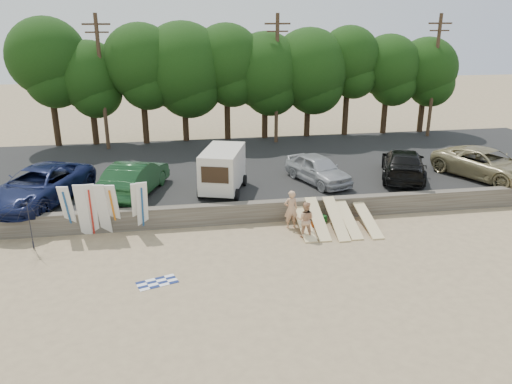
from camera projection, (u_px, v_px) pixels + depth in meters
ground at (304, 245)px, 21.91m from camera, size 120.00×120.00×0.00m
seawall at (289, 210)px, 24.53m from camera, size 44.00×0.50×1.00m
parking_lot at (262, 169)px, 31.56m from camera, size 44.00×14.50×0.70m
treeline at (236, 66)px, 36.10m from camera, size 32.84×6.33×8.85m
utility_poles at (277, 77)px, 35.29m from camera, size 25.80×0.26×9.00m
box_trailer at (223, 168)px, 26.01m from camera, size 2.88×4.00×2.31m
car_0 at (39, 186)px, 24.59m from camera, size 5.17×7.09×1.79m
car_1 at (135, 178)px, 25.83m from camera, size 3.56×5.65×1.76m
car_2 at (318, 169)px, 27.68m from camera, size 3.28×4.91×1.55m
car_3 at (403, 164)px, 28.44m from camera, size 4.33×6.16×1.66m
car_4 at (487, 164)px, 28.36m from camera, size 5.07×6.67×1.68m
surfboard_upright_0 at (68, 211)px, 22.36m from camera, size 0.62×0.83×2.52m
surfboard_upright_1 at (83, 210)px, 22.35m from camera, size 0.57×0.60×2.57m
surfboard_upright_2 at (91, 209)px, 22.42m from camera, size 0.56×0.62×2.56m
surfboard_upright_3 at (103, 209)px, 22.47m from camera, size 0.60×0.74×2.54m
surfboard_upright_4 at (113, 208)px, 22.65m from camera, size 0.61×0.91×2.49m
surfboard_upright_5 at (137, 207)px, 22.84m from camera, size 0.61×0.89×2.50m
surfboard_upright_6 at (142, 207)px, 22.79m from camera, size 0.60×0.75×2.54m
surfboard_low_0 at (304, 222)px, 23.30m from camera, size 0.56×2.92×0.83m
surfboard_low_1 at (318, 219)px, 23.29m from camera, size 0.56×2.83×1.13m
surfboard_low_2 at (336, 218)px, 23.27m from camera, size 0.56×2.82×1.16m
surfboard_low_3 at (348, 219)px, 23.51m from camera, size 0.56×2.89×0.96m
surfboard_low_4 at (367, 219)px, 23.62m from camera, size 0.56×2.92×0.81m
beachgoer_a at (291, 209)px, 23.42m from camera, size 0.71×0.49×1.86m
beachgoer_b at (305, 220)px, 22.44m from camera, size 0.99×0.88×1.69m
cooler at (322, 219)px, 24.32m from camera, size 0.45×0.39×0.32m
gear_bag at (315, 224)px, 23.81m from camera, size 0.30×0.25×0.22m
beach_towel at (157, 282)px, 18.82m from camera, size 1.89×1.89×0.00m
beach_umbrella at (30, 224)px, 21.22m from camera, size 2.50×2.55×2.24m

